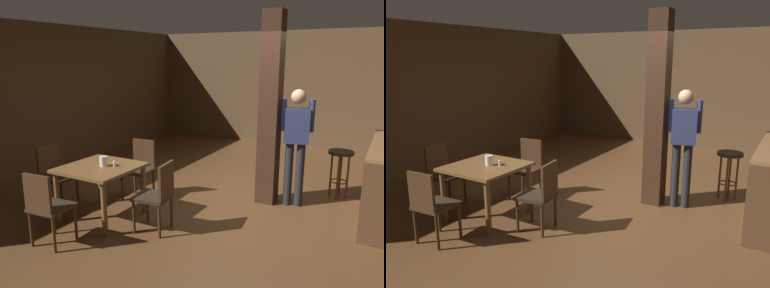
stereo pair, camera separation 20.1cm
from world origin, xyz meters
The scene contains 13 objects.
ground_plane centered at (0.00, 0.00, 0.00)m, with size 10.80×10.80×0.00m, color brown.
wall_back centered at (0.00, 4.50, 1.40)m, with size 8.00×0.10×2.80m, color brown.
wall_left centered at (-4.00, 0.00, 1.40)m, with size 0.10×9.00×2.80m, color brown.
pillar centered at (0.38, 0.46, 1.40)m, with size 0.28×0.28×2.80m, color #382114.
dining_table centered at (-1.40, -1.22, 0.61)m, with size 0.95×0.95×0.73m.
chair_east centered at (-0.50, -1.19, 0.51)m, with size 0.47×0.47×0.89m.
chair_west centered at (-2.28, -1.23, 0.51)m, with size 0.42×0.42×0.89m.
chair_north centered at (-1.43, -0.31, 0.51)m, with size 0.45×0.45×0.89m.
chair_south centered at (-1.39, -2.13, 0.51)m, with size 0.45×0.45×0.89m.
napkin_cup centered at (-1.36, -1.20, 0.80)m, with size 0.11×0.11×0.13m, color silver.
salt_shaker centered at (-1.22, -1.15, 0.77)m, with size 0.03×0.03×0.08m, color silver.
standing_person centered at (0.76, 0.50, 1.00)m, with size 0.47×0.29×1.72m.
bar_stool_near centered at (1.30, 1.19, 0.57)m, with size 0.38×0.38×0.75m.
Camera 2 is at (2.18, -4.72, 2.14)m, focal length 35.00 mm.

